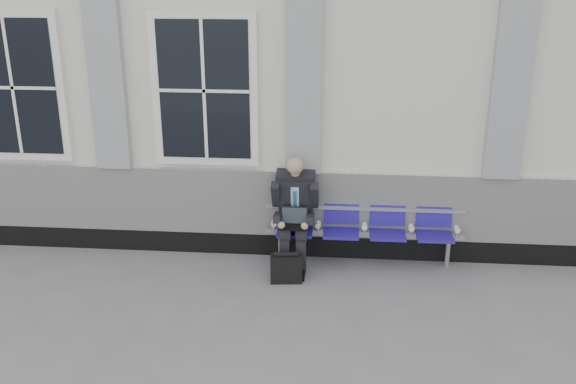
{
  "coord_description": "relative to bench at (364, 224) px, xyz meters",
  "views": [
    {
      "loc": [
        2.09,
        -6.46,
        3.8
      ],
      "look_at": [
        1.45,
        0.9,
        1.12
      ],
      "focal_mm": 40.0,
      "sensor_mm": 36.0,
      "label": 1
    }
  ],
  "objects": [
    {
      "name": "ground",
      "position": [
        -2.42,
        -1.32,
        -0.55
      ],
      "size": [
        70.0,
        70.0,
        0.0
      ],
      "primitive_type": "plane",
      "color": "slate",
      "rests_on": "ground"
    },
    {
      "name": "businessman",
      "position": [
        -0.9,
        -0.14,
        0.24
      ],
      "size": [
        0.6,
        0.81,
        1.48
      ],
      "color": "black",
      "rests_on": "ground"
    },
    {
      "name": "station_building",
      "position": [
        -2.43,
        2.15,
        1.67
      ],
      "size": [
        14.4,
        4.4,
        4.49
      ],
      "color": "beige",
      "rests_on": "ground"
    },
    {
      "name": "bench",
      "position": [
        0.0,
        0.0,
        0.0
      ],
      "size": [
        2.6,
        0.47,
        0.91
      ],
      "color": "#9EA0A3",
      "rests_on": "ground"
    },
    {
      "name": "briefcase",
      "position": [
        -0.97,
        -0.64,
        -0.37
      ],
      "size": [
        0.41,
        0.2,
        0.4
      ],
      "color": "black",
      "rests_on": "ground"
    }
  ]
}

